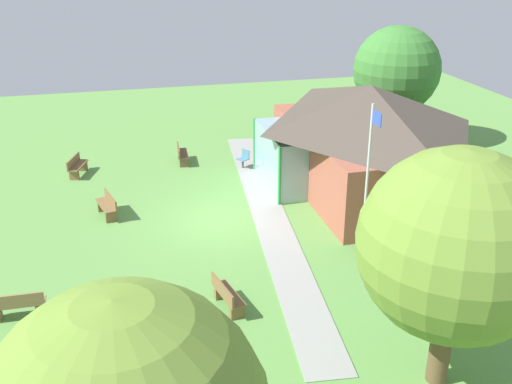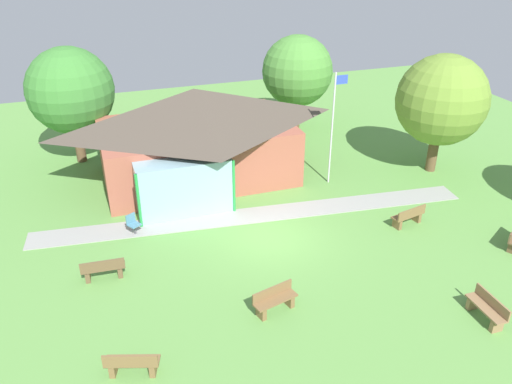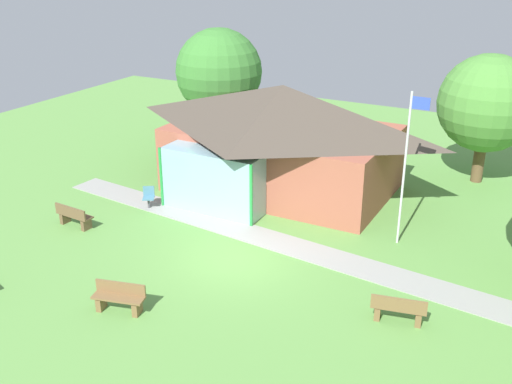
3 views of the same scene
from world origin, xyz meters
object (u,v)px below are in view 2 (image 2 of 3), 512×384
at_px(bench_mid_right, 408,217).
at_px(tree_behind_pavilion_left, 70,91).
at_px(bench_front_right, 487,309).
at_px(tree_behind_pavilion_right, 297,71).
at_px(tree_east_hedge, 442,100).
at_px(bench_front_left, 132,364).
at_px(bench_front_center, 275,300).
at_px(patio_chair_west, 133,225).
at_px(bench_mid_left, 103,269).
at_px(flagpole, 333,124).
at_px(pavilion, 195,134).

xyz_separation_m(bench_mid_right, tree_behind_pavilion_left, (-12.47, 11.16, 3.36)).
xyz_separation_m(bench_front_right, tree_behind_pavilion_right, (1.01, 17.80, 3.06)).
height_order(bench_front_right, tree_east_hedge, tree_east_hedge).
xyz_separation_m(bench_front_left, bench_front_center, (4.65, 1.23, 0.00)).
bearing_deg(tree_behind_pavilion_left, bench_front_left, -87.33).
height_order(bench_mid_right, patio_chair_west, patio_chair_west).
bearing_deg(tree_east_hedge, bench_mid_right, -134.32).
height_order(bench_front_right, tree_behind_pavilion_left, tree_behind_pavilion_left).
bearing_deg(tree_behind_pavilion_left, bench_mid_left, -88.34).
height_order(tree_east_hedge, tree_behind_pavilion_left, tree_behind_pavilion_left).
height_order(bench_front_right, bench_mid_right, same).
xyz_separation_m(flagpole, bench_front_left, (-10.44, -9.06, -2.55)).
distance_m(bench_mid_left, tree_east_hedge, 17.06).
bearing_deg(tree_behind_pavilion_right, bench_mid_left, -136.13).
xyz_separation_m(bench_front_left, tree_behind_pavilion_left, (-0.73, 15.55, 3.36)).
bearing_deg(patio_chair_west, bench_mid_right, 133.62).
distance_m(pavilion, patio_chair_west, 5.85).
bearing_deg(patio_chair_west, tree_behind_pavilion_right, -170.89).
relative_size(pavilion, tree_behind_pavilion_right, 1.79).
height_order(bench_front_left, tree_behind_pavilion_right, tree_behind_pavilion_right).
xyz_separation_m(bench_front_right, tree_behind_pavilion_left, (-11.52, 16.88, 3.36)).
xyz_separation_m(bench_front_left, bench_front_right, (10.79, -1.33, 0.00)).
xyz_separation_m(bench_front_center, tree_behind_pavilion_left, (-5.37, 14.32, 3.36)).
bearing_deg(bench_front_right, bench_front_left, 84.34).
bearing_deg(pavilion, tree_behind_pavilion_right, 34.06).
xyz_separation_m(flagpole, bench_front_right, (0.35, -10.39, -2.55)).
relative_size(bench_front_left, tree_behind_pavilion_right, 0.28).
xyz_separation_m(tree_east_hedge, tree_behind_pavilion_right, (-4.08, 7.84, -0.18)).
xyz_separation_m(patio_chair_west, tree_east_hedge, (14.93, 1.24, 3.22)).
distance_m(bench_front_left, bench_front_right, 10.87).
bearing_deg(patio_chair_west, bench_front_left, 51.84).
distance_m(pavilion, bench_mid_left, 8.68).
bearing_deg(bench_front_left, bench_front_right, 11.19).
height_order(tree_east_hedge, tree_behind_pavilion_right, tree_east_hedge).
height_order(pavilion, tree_behind_pavilion_left, tree_behind_pavilion_left).
bearing_deg(bench_mid_left, tree_east_hedge, 17.08).
xyz_separation_m(tree_east_hedge, tree_behind_pavilion_left, (-16.61, 6.92, 0.13)).
distance_m(bench_front_right, patio_chair_west, 13.14).
relative_size(tree_east_hedge, tree_behind_pavilion_left, 0.98).
relative_size(bench_mid_left, patio_chair_west, 1.77).
height_order(bench_mid_right, tree_east_hedge, tree_east_hedge).
bearing_deg(flagpole, tree_behind_pavilion_right, 79.59).
bearing_deg(patio_chair_west, tree_behind_pavilion_left, -109.21).
height_order(bench_front_right, patio_chair_west, patio_chair_west).
height_order(pavilion, bench_mid_right, pavilion).
relative_size(flagpole, patio_chair_west, 6.21).
distance_m(bench_front_left, tree_east_hedge, 18.36).
bearing_deg(tree_east_hedge, flagpole, 175.42).
distance_m(bench_front_right, bench_mid_left, 12.74).
relative_size(bench_front_right, bench_mid_left, 0.99).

